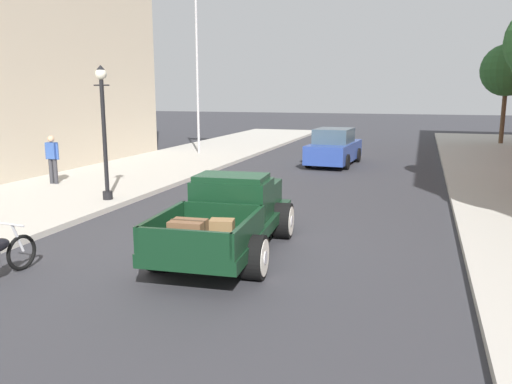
% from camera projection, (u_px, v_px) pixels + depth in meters
% --- Properties ---
extents(ground_plane, '(140.00, 140.00, 0.00)m').
position_uv_depth(ground_plane, '(240.00, 247.00, 11.02)').
color(ground_plane, '#333338').
extents(hotrod_truck_dark_green, '(2.41, 5.02, 1.58)m').
position_uv_depth(hotrod_truck_dark_green, '(231.00, 214.00, 10.71)').
color(hotrod_truck_dark_green, black).
rests_on(hotrod_truck_dark_green, ground).
extents(car_background_blue, '(2.07, 4.40, 1.65)m').
position_uv_depth(car_background_blue, '(334.00, 148.00, 23.20)').
color(car_background_blue, '#284293').
rests_on(car_background_blue, ground).
extents(pedestrian_sidewalk_left, '(0.53, 0.22, 1.65)m').
position_uv_depth(pedestrian_sidewalk_left, '(52.00, 157.00, 17.55)').
color(pedestrian_sidewalk_left, '#333338').
rests_on(pedestrian_sidewalk_left, sidewalk_left).
extents(street_lamp_near, '(0.50, 0.32, 3.85)m').
position_uv_depth(street_lamp_near, '(104.00, 123.00, 14.71)').
color(street_lamp_near, black).
rests_on(street_lamp_near, sidewalk_left).
extents(flagpole, '(1.74, 0.16, 9.16)m').
position_uv_depth(flagpole, '(201.00, 40.00, 25.38)').
color(flagpole, '#B2B2B7').
rests_on(flagpole, sidewalk_left).
extents(street_tree_farthest, '(3.09, 3.09, 5.93)m').
position_uv_depth(street_tree_farthest, '(507.00, 70.00, 30.78)').
color(street_tree_farthest, brown).
rests_on(street_tree_farthest, sidewalk_right).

